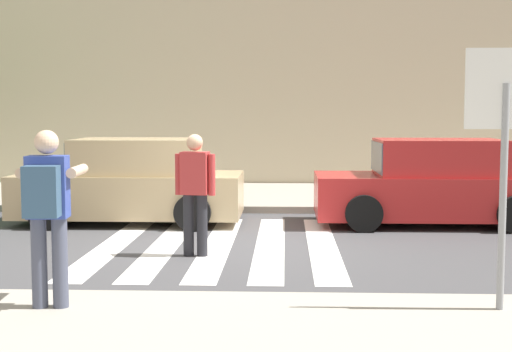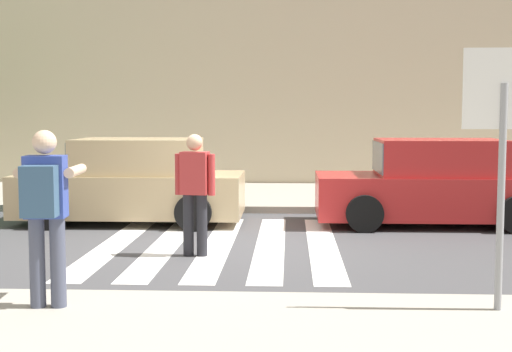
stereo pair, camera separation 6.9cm
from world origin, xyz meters
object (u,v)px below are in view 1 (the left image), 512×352
Objects in this scene: parked_car_tan at (132,184)px; parked_car_red at (432,185)px; stop_sign at (505,120)px; photographer_with_backpack at (47,203)px; pedestrian_crossing at (195,188)px.

parked_car_tan is 1.00× the size of parked_car_red.
stop_sign is 4.42m from photographer_with_backpack.
stop_sign is 1.45× the size of photographer_with_backpack.
stop_sign is 0.61× the size of parked_car_red.
parked_car_red is (4.93, 6.20, -0.44)m from photographer_with_backpack.
pedestrian_crossing is at bearing 137.22° from stop_sign.
stop_sign is 0.61× the size of parked_car_tan.
stop_sign is at bearing -95.46° from parked_car_red.
parked_car_tan is (-1.54, 2.97, -0.25)m from pedestrian_crossing.
stop_sign is 6.21m from parked_car_red.
parked_car_red is (3.92, 2.97, -0.25)m from pedestrian_crossing.
photographer_with_backpack is 1.00× the size of pedestrian_crossing.
pedestrian_crossing is (1.01, 3.24, -0.19)m from photographer_with_backpack.
photographer_with_backpack is at bearing -128.47° from parked_car_red.
photographer_with_backpack is at bearing -107.34° from pedestrian_crossing.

